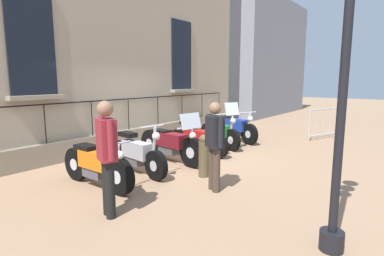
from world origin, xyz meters
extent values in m
plane|color=#9E7A5B|center=(0.00, 0.00, 0.00)|extent=(60.00, 60.00, 0.00)
cube|color=tan|center=(-2.35, 0.00, 4.06)|extent=(0.60, 12.06, 8.11)
cube|color=gray|center=(-1.97, 0.00, 0.26)|extent=(0.20, 12.06, 0.52)
cube|color=black|center=(-2.03, 2.65, 2.86)|extent=(0.06, 1.06, 2.40)
cube|color=gray|center=(-1.95, 2.65, 1.61)|extent=(0.24, 1.26, 0.10)
cube|color=black|center=(-2.03, -2.65, 2.86)|extent=(0.06, 1.06, 2.40)
cube|color=gray|center=(-1.95, -2.65, 1.61)|extent=(0.24, 1.26, 0.10)
cube|color=black|center=(-1.93, 0.00, 1.44)|extent=(0.03, 10.13, 0.03)
cylinder|color=black|center=(-1.93, -2.53, 0.98)|extent=(0.02, 0.02, 0.92)
cylinder|color=black|center=(-1.93, -1.27, 0.98)|extent=(0.02, 0.02, 0.92)
cylinder|color=black|center=(-1.93, 0.00, 0.98)|extent=(0.02, 0.02, 0.92)
cylinder|color=black|center=(-1.93, 1.27, 0.98)|extent=(0.02, 0.02, 0.92)
cylinder|color=black|center=(-1.93, 2.53, 0.98)|extent=(0.02, 0.02, 0.92)
cylinder|color=black|center=(-1.93, 3.80, 0.98)|extent=(0.02, 0.02, 0.92)
cylinder|color=black|center=(-1.93, 5.06, 0.98)|extent=(0.02, 0.02, 0.92)
cylinder|color=black|center=(0.89, -2.74, 0.33)|extent=(0.67, 0.15, 0.67)
cylinder|color=silver|center=(0.89, -2.74, 0.33)|extent=(0.24, 0.16, 0.23)
cylinder|color=black|center=(-0.44, -2.72, 0.33)|extent=(0.67, 0.15, 0.67)
cylinder|color=silver|center=(-0.44, -2.72, 0.33)|extent=(0.24, 0.16, 0.23)
cube|color=orange|center=(0.28, -2.73, 0.53)|extent=(0.84, 0.32, 0.32)
cube|color=#4C4C51|center=(0.18, -2.73, 0.30)|extent=(0.51, 0.25, 0.23)
cube|color=black|center=(-0.07, -2.72, 0.72)|extent=(0.47, 0.28, 0.10)
cylinder|color=silver|center=(0.84, -2.74, 0.62)|extent=(0.16, 0.06, 0.57)
cylinder|color=silver|center=(0.79, -2.74, 0.90)|extent=(0.05, 0.68, 0.04)
sphere|color=white|center=(0.91, -2.74, 0.72)|extent=(0.16, 0.16, 0.16)
cylinder|color=silver|center=(0.02, -2.56, 0.18)|extent=(0.76, 0.09, 0.08)
cylinder|color=black|center=(0.85, -1.78, 0.31)|extent=(0.62, 0.22, 0.61)
cylinder|color=silver|center=(0.85, -1.78, 0.31)|extent=(0.23, 0.18, 0.21)
cylinder|color=black|center=(-0.56, -1.56, 0.31)|extent=(0.62, 0.22, 0.61)
cylinder|color=silver|center=(-0.56, -1.56, 0.31)|extent=(0.23, 0.18, 0.21)
cube|color=#B2B2BC|center=(0.19, -1.68, 0.52)|extent=(0.84, 0.38, 0.35)
cube|color=#4C4C51|center=(0.09, -1.66, 0.27)|extent=(0.51, 0.28, 0.21)
cube|color=black|center=(-0.14, -1.62, 0.81)|extent=(0.49, 0.30, 0.10)
cylinder|color=silver|center=(0.80, -1.77, 0.70)|extent=(0.17, 0.08, 0.79)
cylinder|color=silver|center=(0.75, -1.76, 1.09)|extent=(0.12, 0.56, 0.04)
sphere|color=white|center=(0.87, -1.78, 0.91)|extent=(0.16, 0.16, 0.16)
cylinder|color=silver|center=(-0.04, -1.50, 0.17)|extent=(0.74, 0.19, 0.08)
cylinder|color=black|center=(0.89, -0.62, 0.35)|extent=(0.72, 0.21, 0.71)
cylinder|color=silver|center=(0.89, -0.62, 0.35)|extent=(0.26, 0.17, 0.25)
cylinder|color=black|center=(-0.62, -0.42, 0.35)|extent=(0.72, 0.21, 0.71)
cylinder|color=silver|center=(-0.62, -0.42, 0.35)|extent=(0.26, 0.17, 0.25)
cube|color=maroon|center=(0.19, -0.53, 0.56)|extent=(0.92, 0.44, 0.32)
cube|color=#4C4C51|center=(0.09, -0.52, 0.32)|extent=(0.56, 0.33, 0.25)
cube|color=black|center=(-0.17, -0.48, 0.71)|extent=(0.53, 0.35, 0.10)
cylinder|color=silver|center=(0.84, -0.62, 0.64)|extent=(0.17, 0.08, 0.59)
cylinder|color=silver|center=(0.79, -0.61, 0.93)|extent=(0.13, 0.71, 0.04)
sphere|color=white|center=(0.91, -0.63, 0.75)|extent=(0.16, 0.16, 0.16)
cylinder|color=silver|center=(-0.06, -0.32, 0.19)|extent=(0.80, 0.18, 0.08)
cube|color=silver|center=(0.85, -0.62, 1.08)|extent=(0.20, 0.59, 0.36)
cylinder|color=black|center=(0.91, 0.48, 0.30)|extent=(0.61, 0.18, 0.61)
cylinder|color=silver|center=(0.91, 0.48, 0.30)|extent=(0.22, 0.17, 0.21)
cylinder|color=black|center=(-0.51, 0.59, 0.30)|extent=(0.61, 0.18, 0.61)
cylinder|color=silver|center=(-0.51, 0.59, 0.30)|extent=(0.22, 0.17, 0.21)
cube|color=red|center=(0.25, 0.53, 0.50)|extent=(0.85, 0.39, 0.32)
cube|color=#4C4C51|center=(0.15, 0.53, 0.27)|extent=(0.51, 0.30, 0.21)
cube|color=black|center=(-0.09, 0.55, 0.82)|extent=(0.48, 0.33, 0.10)
cylinder|color=silver|center=(0.86, 0.48, 0.70)|extent=(0.16, 0.07, 0.81)
cylinder|color=silver|center=(0.81, 0.48, 1.11)|extent=(0.09, 0.71, 0.04)
sphere|color=white|center=(0.93, 0.47, 0.93)|extent=(0.16, 0.16, 0.16)
cylinder|color=silver|center=(0.01, 0.72, 0.17)|extent=(0.75, 0.14, 0.08)
cylinder|color=black|center=(0.80, 1.40, 0.31)|extent=(0.62, 0.35, 0.63)
cylinder|color=silver|center=(0.80, 1.40, 0.31)|extent=(0.26, 0.21, 0.22)
cylinder|color=black|center=(-0.40, 1.91, 0.31)|extent=(0.62, 0.35, 0.63)
cylinder|color=silver|center=(-0.40, 1.91, 0.31)|extent=(0.26, 0.21, 0.22)
cube|color=#1E842D|center=(0.24, 1.63, 0.52)|extent=(0.87, 0.55, 0.33)
cube|color=#4C4C51|center=(0.15, 1.67, 0.28)|extent=(0.54, 0.38, 0.22)
cube|color=black|center=(-0.08, 1.77, 0.75)|extent=(0.52, 0.39, 0.10)
cylinder|color=silver|center=(0.75, 1.42, 0.68)|extent=(0.17, 0.12, 0.74)
cylinder|color=silver|center=(0.70, 1.44, 1.05)|extent=(0.24, 0.51, 0.04)
sphere|color=white|center=(0.81, 1.39, 0.87)|extent=(0.16, 0.16, 0.16)
cylinder|color=silver|center=(0.05, 1.86, 0.17)|extent=(0.73, 0.37, 0.08)
cube|color=silver|center=(0.76, 1.41, 1.20)|extent=(0.28, 0.45, 0.36)
cylinder|color=black|center=(0.80, 2.47, 0.33)|extent=(0.66, 0.36, 0.66)
cylinder|color=silver|center=(0.80, 2.47, 0.33)|extent=(0.27, 0.22, 0.23)
cylinder|color=black|center=(-0.60, 3.02, 0.33)|extent=(0.66, 0.36, 0.66)
cylinder|color=silver|center=(-0.60, 3.02, 0.33)|extent=(0.27, 0.22, 0.23)
cube|color=#1E389E|center=(0.15, 2.73, 0.55)|extent=(1.05, 0.65, 0.37)
cube|color=#4C4C51|center=(0.05, 2.76, 0.30)|extent=(0.65, 0.45, 0.23)
cube|color=black|center=(-0.23, 2.88, 0.72)|extent=(0.62, 0.46, 0.10)
cylinder|color=silver|center=(0.76, 2.49, 0.66)|extent=(0.17, 0.11, 0.68)
cylinder|color=silver|center=(0.71, 2.51, 1.00)|extent=(0.28, 0.63, 0.04)
sphere|color=white|center=(0.82, 2.46, 0.82)|extent=(0.16, 0.16, 0.16)
cylinder|color=silver|center=(-0.07, 2.99, 0.18)|extent=(0.87, 0.41, 0.08)
cylinder|color=black|center=(4.30, -2.41, 0.12)|extent=(0.28, 0.28, 0.24)
cylinder|color=black|center=(4.30, -2.41, 1.94)|extent=(0.10, 0.10, 3.88)
cylinder|color=#B7B7BF|center=(2.11, 4.16, 0.53)|extent=(0.05, 0.05, 1.05)
cylinder|color=#B7B7BF|center=(2.76, 5.85, 0.53)|extent=(0.05, 0.05, 1.05)
cylinder|color=#B7B7BF|center=(2.44, 5.00, 1.02)|extent=(0.68, 1.71, 0.04)
cylinder|color=#B7B7BF|center=(2.44, 5.00, 0.15)|extent=(0.68, 1.71, 0.04)
cylinder|color=#B7B7BF|center=(2.24, 4.49, 0.60)|extent=(0.02, 0.02, 0.87)
cylinder|color=#B7B7BF|center=(2.37, 4.83, 0.60)|extent=(0.02, 0.02, 0.87)
cylinder|color=#B7B7BF|center=(2.50, 5.17, 0.60)|extent=(0.02, 0.02, 0.87)
cylinder|color=#B7B7BF|center=(2.63, 5.51, 0.60)|extent=(0.02, 0.02, 0.87)
cylinder|color=brown|center=(1.48, -1.01, 0.38)|extent=(0.21, 0.21, 0.75)
sphere|color=brown|center=(1.48, -1.01, 0.80)|extent=(0.19, 0.19, 0.19)
cylinder|color=#47382D|center=(2.03, -1.52, 0.40)|extent=(0.14, 0.14, 0.80)
cylinder|color=#47382D|center=(2.17, -1.61, 0.40)|extent=(0.14, 0.14, 0.80)
cube|color=black|center=(2.10, -1.56, 1.09)|extent=(0.42, 0.37, 0.57)
sphere|color=#8C664C|center=(2.10, -1.56, 1.51)|extent=(0.22, 0.22, 0.22)
cylinder|color=black|center=(1.91, -1.45, 1.11)|extent=(0.09, 0.09, 0.54)
cylinder|color=black|center=(2.29, -1.68, 1.11)|extent=(0.09, 0.09, 0.54)
cylinder|color=black|center=(1.51, -3.43, 0.43)|extent=(0.14, 0.14, 0.85)
cylinder|color=black|center=(1.36, -3.37, 0.43)|extent=(0.14, 0.14, 0.85)
cube|color=maroon|center=(1.44, -3.40, 1.16)|extent=(0.42, 0.34, 0.60)
sphere|color=#8C664C|center=(1.44, -3.40, 1.60)|extent=(0.23, 0.23, 0.23)
cylinder|color=maroon|center=(1.64, -3.48, 1.19)|extent=(0.09, 0.09, 0.57)
cylinder|color=maroon|center=(1.23, -3.31, 1.19)|extent=(0.09, 0.09, 0.57)
cube|color=gray|center=(-3.45, 11.21, 3.23)|extent=(3.89, 7.71, 6.46)
camera|label=1|loc=(5.01, -6.12, 2.01)|focal=28.79mm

